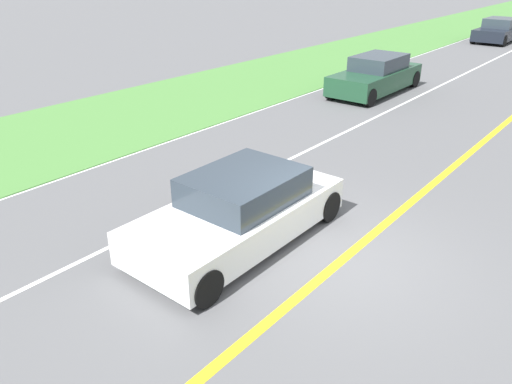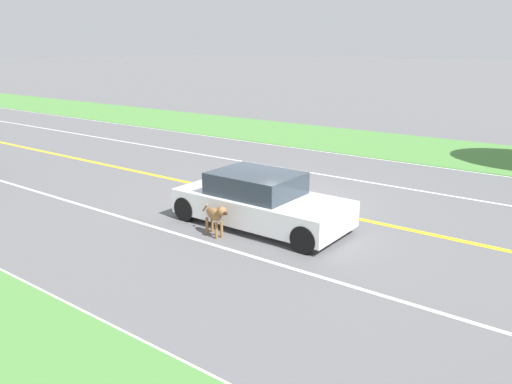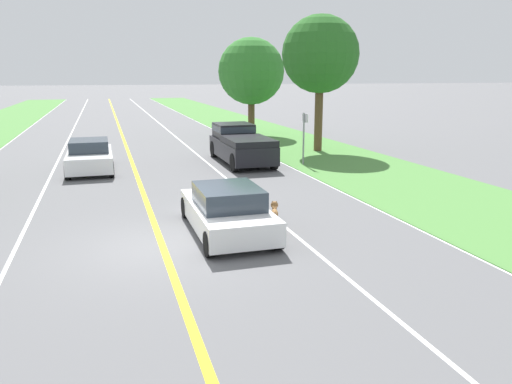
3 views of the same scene
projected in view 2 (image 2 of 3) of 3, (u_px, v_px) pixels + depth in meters
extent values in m
plane|color=#5B5B5E|center=(281.00, 202.00, 14.01)|extent=(400.00, 400.00, 0.00)
cube|color=yellow|center=(281.00, 202.00, 14.01)|extent=(0.18, 160.00, 0.01)
cube|color=white|center=(55.00, 299.00, 8.61)|extent=(0.14, 160.00, 0.01)
cube|color=white|center=(381.00, 159.00, 19.40)|extent=(0.14, 160.00, 0.01)
cube|color=white|center=(195.00, 239.00, 11.31)|extent=(0.10, 160.00, 0.01)
cube|color=white|center=(339.00, 177.00, 16.71)|extent=(0.10, 160.00, 0.01)
cube|color=#4C843D|center=(409.00, 147.00, 21.71)|extent=(6.00, 160.00, 0.03)
cube|color=white|center=(262.00, 207.00, 12.09)|extent=(1.86, 4.27, 0.61)
cube|color=#2D3842|center=(256.00, 183.00, 12.03)|extent=(1.60, 2.05, 0.53)
cylinder|color=black|center=(305.00, 239.00, 10.49)|extent=(0.22, 0.61, 0.61)
cylinder|color=black|center=(186.00, 209.00, 12.48)|extent=(0.22, 0.61, 0.61)
cylinder|color=black|center=(342.00, 218.00, 11.79)|extent=(0.22, 0.61, 0.61)
cylinder|color=black|center=(229.00, 193.00, 13.78)|extent=(0.22, 0.61, 0.61)
ellipsoid|color=olive|center=(214.00, 214.00, 11.42)|extent=(0.38, 0.64, 0.28)
cylinder|color=olive|center=(216.00, 231.00, 11.31)|extent=(0.07, 0.07, 0.38)
cylinder|color=olive|center=(207.00, 225.00, 11.64)|extent=(0.07, 0.07, 0.38)
cylinder|color=olive|center=(222.00, 229.00, 11.38)|extent=(0.07, 0.07, 0.38)
cylinder|color=olive|center=(212.00, 224.00, 11.72)|extent=(0.07, 0.07, 0.38)
cylinder|color=olive|center=(220.00, 212.00, 11.19)|extent=(0.17, 0.20, 0.16)
sphere|color=olive|center=(222.00, 211.00, 11.09)|extent=(0.26, 0.26, 0.21)
ellipsoid|color=#331E14|center=(226.00, 213.00, 10.98)|extent=(0.12, 0.12, 0.08)
cone|color=brown|center=(220.00, 208.00, 11.04)|extent=(0.08, 0.08, 0.09)
cone|color=brown|center=(224.00, 207.00, 11.10)|extent=(0.08, 0.08, 0.09)
cylinder|color=olive|center=(205.00, 208.00, 11.73)|extent=(0.12, 0.23, 0.23)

